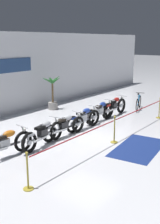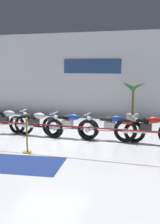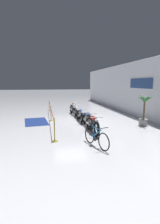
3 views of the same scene
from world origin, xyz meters
TOP-DOWN VIEW (x-y plane):
  - ground_plane at (0.00, 0.00)m, footprint 120.00×120.00m
  - back_wall at (0.00, 5.12)m, footprint 28.00×0.29m
  - motorcycle_orange_0 at (-3.46, 0.73)m, footprint 2.19×0.62m
  - motorcycle_silver_1 at (-1.94, 0.48)m, footprint 2.28×0.62m
  - motorcycle_silver_2 at (-0.71, 0.52)m, footprint 2.29×0.62m
  - motorcycle_blue_3 at (0.60, 0.54)m, footprint 2.14×0.62m
  - motorcycle_blue_4 at (2.09, 0.66)m, footprint 2.30×0.62m
  - motorcycle_red_5 at (3.31, 0.60)m, footprint 2.25×0.62m
  - bicycle at (5.29, 0.22)m, footprint 1.66×0.65m
  - potted_palm_left_of_row at (2.41, 4.07)m, footprint 1.23×1.01m
  - stanchion_far_left at (-1.40, -1.39)m, footprint 8.77×0.28m
  - stanchion_mid_left at (-0.05, -1.39)m, footprint 0.28×0.28m
  - stanchion_mid_right at (4.31, -1.39)m, footprint 0.28×0.28m
  - floor_banner at (0.01, -2.39)m, footprint 2.82×1.75m

SIDE VIEW (x-z plane):
  - ground_plane at x=0.00m, z-range 0.00..0.00m
  - floor_banner at x=0.01m, z-range 0.00..0.01m
  - stanchion_mid_left at x=-0.05m, z-range -0.17..0.88m
  - stanchion_mid_right at x=4.31m, z-range -0.17..0.88m
  - bicycle at x=5.29m, z-range -0.10..0.86m
  - motorcycle_silver_2 at x=-0.71m, z-range -0.01..0.91m
  - motorcycle_blue_4 at x=2.09m, z-range -0.01..0.93m
  - motorcycle_blue_3 at x=0.60m, z-range 0.00..0.94m
  - motorcycle_silver_1 at x=-1.94m, z-range 0.00..0.95m
  - motorcycle_orange_0 at x=-3.46m, z-range 0.00..0.95m
  - motorcycle_red_5 at x=3.31m, z-range -0.01..0.97m
  - stanchion_far_left at x=-1.40m, z-range 0.19..1.25m
  - potted_palm_left_of_row at x=2.41m, z-range -0.06..1.87m
  - back_wall at x=0.00m, z-range 0.00..4.20m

